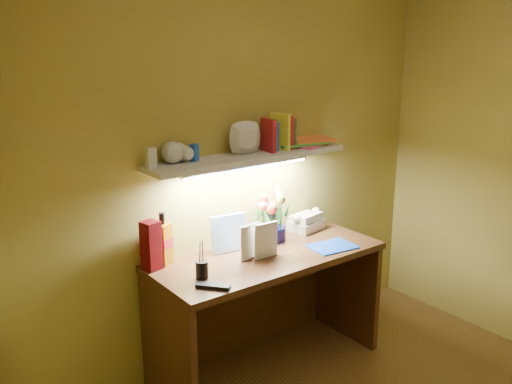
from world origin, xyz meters
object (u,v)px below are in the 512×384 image
flower_bouquet (272,216)px  desk_clock (311,220)px  desk (267,311)px  whisky_bottle (163,239)px  telephone (306,220)px

flower_bouquet → desk_clock: (0.39, 0.06, -0.12)m
desk → whisky_bottle: (-0.56, 0.23, 0.52)m
whisky_bottle → desk_clock: bearing=-0.2°
telephone → desk_clock: size_ratio=2.69×
desk → desk_clock: bearing=22.5°
desk → flower_bouquet: flower_bouquet is taller
flower_bouquet → whisky_bottle: 0.73m
desk_clock → whisky_bottle: size_ratio=0.27×
desk → desk_clock: (0.55, 0.23, 0.42)m
desk_clock → desk: bearing=-148.8°
telephone → desk_clock: telephone is taller
telephone → flower_bouquet: bearing=172.3°
desk → flower_bouquet: size_ratio=4.49×
flower_bouquet → whisky_bottle: bearing=174.8°
flower_bouquet → telephone: flower_bouquet is taller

